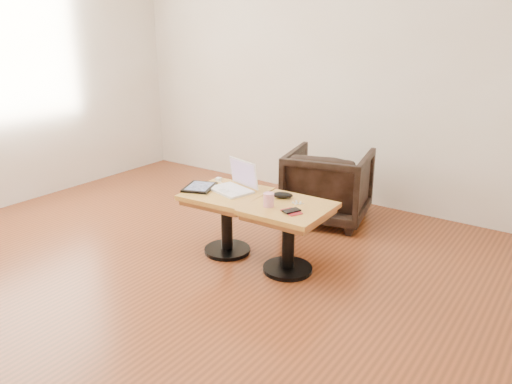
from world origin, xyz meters
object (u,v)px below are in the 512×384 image
Objects in this scene: armchair at (328,185)px; striped_cup at (269,200)px; side_table_left at (226,207)px; side_table_right at (289,223)px; laptop at (235,184)px.

striped_cup is at bearing 83.46° from armchair.
side_table_right is at bearing -3.38° from side_table_left.
side_table_right is 1.51× the size of laptop.
side_table_left is at bearing -101.11° from laptop.
armchair is (0.27, 0.97, -0.21)m from laptop.
striped_cup is (0.43, -0.07, 0.17)m from side_table_left.
side_table_right is at bearing 35.89° from striped_cup.
armchair is (-0.23, 1.03, -0.05)m from side_table_right.
side_table_left is 1.08m from armchair.
laptop is 0.42m from striped_cup.
side_table_left is at bearing 170.04° from striped_cup.
striped_cup is at bearing -145.52° from side_table_right.
armchair reaches higher than side_table_left.
side_table_right is 0.22m from striped_cup.
laptop is at bearing 160.32° from striped_cup.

